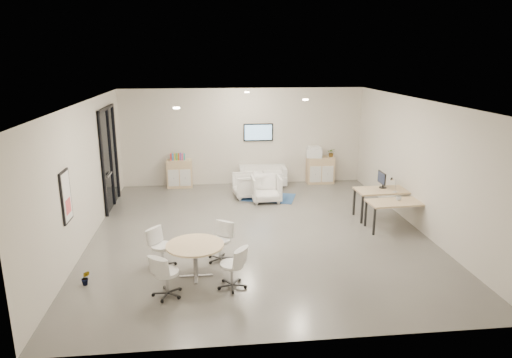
{
  "coord_description": "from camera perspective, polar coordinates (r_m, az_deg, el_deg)",
  "views": [
    {
      "loc": [
        -1.2,
        -10.46,
        4.21
      ],
      "look_at": [
        -0.02,
        0.4,
        1.25
      ],
      "focal_mm": 32.0,
      "sensor_mm": 36.0,
      "label": 1
    }
  ],
  "objects": [
    {
      "name": "monitor",
      "position": [
        12.57,
        15.47,
        -0.05
      ],
      "size": [
        0.2,
        0.5,
        0.44
      ],
      "color": "black",
      "rests_on": "desk_rear"
    },
    {
      "name": "round_table",
      "position": [
        9.01,
        -7.63,
        -8.59
      ],
      "size": [
        1.13,
        1.13,
        0.69
      ],
      "color": "tan",
      "rests_on": "room_shell"
    },
    {
      "name": "armchair_left",
      "position": [
        13.95,
        -1.12,
        -0.66
      ],
      "size": [
        0.84,
        0.89,
        0.82
      ],
      "primitive_type": "imported",
      "rotation": [
        0.0,
        0.0,
        -1.43
      ],
      "color": "white",
      "rests_on": "room_shell"
    },
    {
      "name": "blue_rug",
      "position": [
        14.02,
        1.55,
        -2.3
      ],
      "size": [
        1.82,
        1.49,
        0.01
      ],
      "primitive_type": "cube",
      "rotation": [
        0.0,
        0.0,
        -0.32
      ],
      "color": "#2C4C88",
      "rests_on": "room_shell"
    },
    {
      "name": "loveseat",
      "position": [
        15.19,
        0.86,
        0.29
      ],
      "size": [
        1.58,
        0.85,
        0.58
      ],
      "rotation": [
        0.0,
        0.0,
        -0.05
      ],
      "color": "white",
      "rests_on": "room_shell"
    },
    {
      "name": "cup",
      "position": [
        11.86,
        17.41,
        -2.3
      ],
      "size": [
        0.16,
        0.14,
        0.13
      ],
      "primitive_type": "imported",
      "rotation": [
        0.0,
        0.0,
        0.38
      ],
      "color": "white",
      "rests_on": "desk_front"
    },
    {
      "name": "armchair_right",
      "position": [
        13.54,
        1.26,
        -1.05
      ],
      "size": [
        0.86,
        0.81,
        0.87
      ],
      "primitive_type": "imported",
      "rotation": [
        0.0,
        0.0,
        0.02
      ],
      "color": "white",
      "rests_on": "room_shell"
    },
    {
      "name": "meeting_chairs",
      "position": [
        9.09,
        -7.58,
        -9.69
      ],
      "size": [
        2.17,
        2.17,
        0.82
      ],
      "color": "white",
      "rests_on": "room_shell"
    },
    {
      "name": "room_shell",
      "position": [
        10.84,
        0.31,
        1.23
      ],
      "size": [
        9.6,
        10.6,
        4.8
      ],
      "color": "#5D5A55",
      "rests_on": "ground"
    },
    {
      "name": "wall_tv",
      "position": [
        15.21,
        0.28,
        5.85
      ],
      "size": [
        0.98,
        0.06,
        0.58
      ],
      "color": "black",
      "rests_on": "room_shell"
    },
    {
      "name": "desk_rear",
      "position": [
        12.54,
        15.79,
        -1.62
      ],
      "size": [
        1.56,
        0.83,
        0.8
      ],
      "rotation": [
        0.0,
        0.0,
        0.04
      ],
      "color": "tan",
      "rests_on": "room_shell"
    },
    {
      "name": "printer",
      "position": [
        15.46,
        7.27,
        3.35
      ],
      "size": [
        0.57,
        0.49,
        0.36
      ],
      "rotation": [
        0.0,
        0.0,
        -0.14
      ],
      "color": "white",
      "rests_on": "sideboard_right"
    },
    {
      "name": "glass_door",
      "position": [
        13.53,
        -17.86,
        2.87
      ],
      "size": [
        0.09,
        1.9,
        2.85
      ],
      "color": "black",
      "rests_on": "room_shell"
    },
    {
      "name": "ceiling_spots",
      "position": [
        11.38,
        -1.17,
        9.96
      ],
      "size": [
        3.14,
        4.14,
        0.03
      ],
      "color": "#FFEAC6",
      "rests_on": "room_shell"
    },
    {
      "name": "desk_front",
      "position": [
        11.8,
        17.11,
        -3.06
      ],
      "size": [
        1.44,
        0.78,
        0.73
      ],
      "rotation": [
        0.0,
        0.0,
        0.06
      ],
      "color": "tan",
      "rests_on": "room_shell"
    },
    {
      "name": "artwork",
      "position": [
        9.65,
        -22.65,
        -2.06
      ],
      "size": [
        0.05,
        0.54,
        1.04
      ],
      "color": "black",
      "rests_on": "room_shell"
    },
    {
      "name": "sideboard_right",
      "position": [
        15.65,
        8.02,
        1.11
      ],
      "size": [
        0.91,
        0.44,
        0.91
      ],
      "color": "tan",
      "rests_on": "room_shell"
    },
    {
      "name": "plant_cabinet",
      "position": [
        15.6,
        9.41,
        3.16
      ],
      "size": [
        0.32,
        0.34,
        0.23
      ],
      "primitive_type": "imported",
      "rotation": [
        0.0,
        0.0,
        -0.24
      ],
      "color": "#3F7F3F",
      "rests_on": "sideboard_right"
    },
    {
      "name": "books",
      "position": [
        15.09,
        -9.77,
        2.77
      ],
      "size": [
        0.47,
        0.14,
        0.22
      ],
      "color": "red",
      "rests_on": "sideboard_left"
    },
    {
      "name": "plant_floor",
      "position": [
        9.43,
        -20.49,
        -11.94
      ],
      "size": [
        0.19,
        0.31,
        0.13
      ],
      "primitive_type": "imported",
      "rotation": [
        0.0,
        0.0,
        0.09
      ],
      "color": "#3F7F3F",
      "rests_on": "room_shell"
    },
    {
      "name": "sideboard_left",
      "position": [
        15.22,
        -9.52,
        0.67
      ],
      "size": [
        0.82,
        0.42,
        0.92
      ],
      "color": "tan",
      "rests_on": "room_shell"
    }
  ]
}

